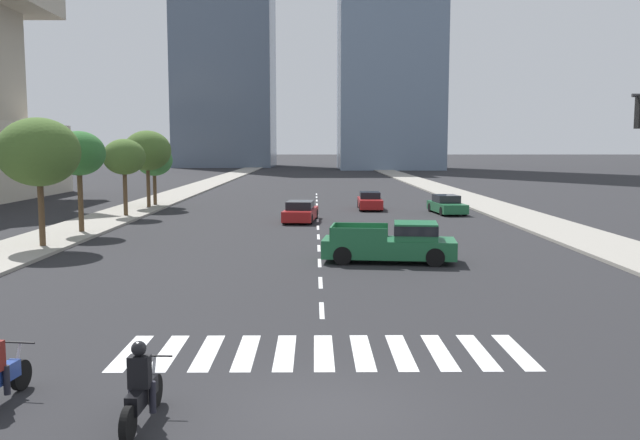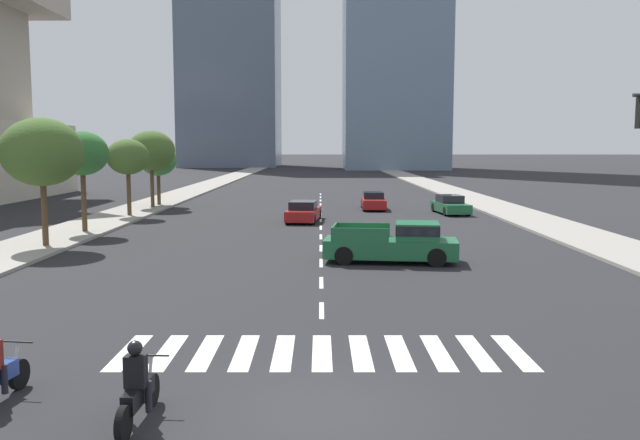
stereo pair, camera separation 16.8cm
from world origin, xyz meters
The scene contains 16 objects.
ground_plane centered at (0.00, 0.00, 0.00)m, with size 800.00×800.00×0.00m, color #232326.
sidewalk_east centered at (13.76, 30.00, 0.07)m, with size 4.00×260.00×0.15m, color gray.
sidewalk_west centered at (-13.76, 30.00, 0.07)m, with size 4.00×260.00×0.15m, color gray.
crosswalk_near centered at (0.00, 3.49, 0.00)m, with size 9.45×2.77×0.01m.
lane_divider_center centered at (0.00, 31.49, 0.00)m, with size 0.14×50.00×0.01m.
motorcycle_trailing centered at (-3.19, -0.50, 0.58)m, with size 0.70×2.13×1.49m.
pickup_truck centered at (3.14, 15.65, 0.81)m, with size 5.64×2.65×1.67m.
sedan_red_0 centered at (4.02, 39.09, 0.61)m, with size 1.84×4.50×1.32m.
sedan_red_1 centered at (-1.10, 30.78, 0.61)m, with size 2.29×4.83×1.33m.
sedan_green_2 centered at (9.26, 35.76, 0.61)m, with size 2.18×4.64×1.33m.
street_tree_nearest centered at (-12.96, 19.45, 4.50)m, with size 3.74×3.74×5.96m.
street_tree_second centered at (-12.96, 24.70, 4.38)m, with size 2.83×2.83×5.46m.
street_tree_third centered at (-12.96, 33.31, 4.06)m, with size 2.82×2.82×5.14m.
street_tree_fourth centered at (-12.96, 39.60, 4.45)m, with size 3.59×3.59×5.84m.
street_tree_fifth centered at (-12.96, 41.65, 3.67)m, with size 2.91×2.91×4.78m.
office_tower_left_skyline centered at (-21.27, 150.71, 38.56)m, with size 22.46×24.20×78.16m.
Camera 1 is at (-0.21, -11.59, 4.76)m, focal length 37.43 mm.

